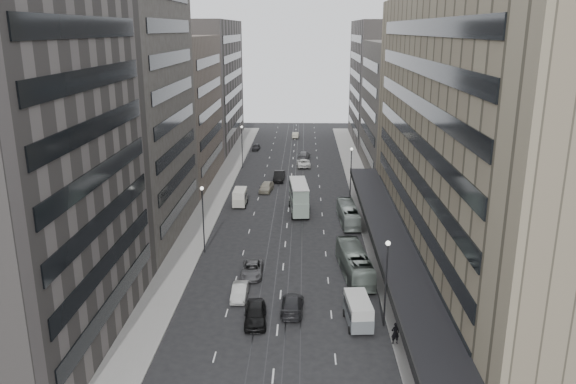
# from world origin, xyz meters

# --- Properties ---
(ground) EXTENTS (220.00, 220.00, 0.00)m
(ground) POSITION_xyz_m (0.00, 0.00, 0.00)
(ground) COLOR black
(ground) RESTS_ON ground
(sidewalk_right) EXTENTS (4.00, 125.00, 0.15)m
(sidewalk_right) POSITION_xyz_m (12.00, 37.50, 0.07)
(sidewalk_right) COLOR gray
(sidewalk_right) RESTS_ON ground
(sidewalk_left) EXTENTS (4.00, 125.00, 0.15)m
(sidewalk_left) POSITION_xyz_m (-12.00, 37.50, 0.07)
(sidewalk_left) COLOR gray
(sidewalk_left) RESTS_ON ground
(department_store) EXTENTS (19.20, 60.00, 30.00)m
(department_store) POSITION_xyz_m (21.45, 8.00, 14.95)
(department_store) COLOR #7C725B
(department_store) RESTS_ON ground
(building_right_mid) EXTENTS (15.00, 28.00, 24.00)m
(building_right_mid) POSITION_xyz_m (21.50, 52.00, 12.00)
(building_right_mid) COLOR #44403B
(building_right_mid) RESTS_ON ground
(building_right_far) EXTENTS (15.00, 32.00, 28.00)m
(building_right_far) POSITION_xyz_m (21.50, 82.00, 14.00)
(building_right_far) COLOR #66605C
(building_right_far) RESTS_ON ground
(building_left_a) EXTENTS (15.00, 28.00, 30.00)m
(building_left_a) POSITION_xyz_m (-21.50, -8.00, 15.00)
(building_left_a) COLOR #66605C
(building_left_a) RESTS_ON ground
(building_left_b) EXTENTS (15.00, 26.00, 34.00)m
(building_left_b) POSITION_xyz_m (-21.50, 19.00, 17.00)
(building_left_b) COLOR #44403B
(building_left_b) RESTS_ON ground
(building_left_c) EXTENTS (15.00, 28.00, 25.00)m
(building_left_c) POSITION_xyz_m (-21.50, 46.00, 12.50)
(building_left_c) COLOR #65584E
(building_left_c) RESTS_ON ground
(building_left_d) EXTENTS (15.00, 38.00, 28.00)m
(building_left_d) POSITION_xyz_m (-21.50, 79.00, 14.00)
(building_left_d) COLOR #66605C
(building_left_d) RESTS_ON ground
(lamp_right_near) EXTENTS (0.44, 0.44, 8.32)m
(lamp_right_near) POSITION_xyz_m (9.70, -5.00, 5.20)
(lamp_right_near) COLOR #262628
(lamp_right_near) RESTS_ON ground
(lamp_right_far) EXTENTS (0.44, 0.44, 8.32)m
(lamp_right_far) POSITION_xyz_m (9.70, 35.00, 5.20)
(lamp_right_far) COLOR #262628
(lamp_right_far) RESTS_ON ground
(lamp_left_near) EXTENTS (0.44, 0.44, 8.32)m
(lamp_left_near) POSITION_xyz_m (-9.70, 12.00, 5.20)
(lamp_left_near) COLOR #262628
(lamp_left_near) RESTS_ON ground
(lamp_left_far) EXTENTS (0.44, 0.44, 8.32)m
(lamp_left_far) POSITION_xyz_m (-9.70, 55.00, 5.20)
(lamp_left_far) COLOR #262628
(lamp_left_far) RESTS_ON ground
(bus_near) EXTENTS (3.59, 10.98, 3.00)m
(bus_near) POSITION_xyz_m (7.91, 5.84, 1.50)
(bus_near) COLOR slate
(bus_near) RESTS_ON ground
(bus_far) EXTENTS (2.77, 9.69, 2.67)m
(bus_far) POSITION_xyz_m (8.50, 23.25, 1.33)
(bus_far) COLOR gray
(bus_far) RESTS_ON ground
(double_decker) EXTENTS (3.16, 8.49, 4.55)m
(double_decker) POSITION_xyz_m (1.58, 27.70, 2.46)
(double_decker) COLOR gray
(double_decker) RESTS_ON ground
(vw_microbus) EXTENTS (2.55, 4.98, 2.60)m
(vw_microbus) POSITION_xyz_m (7.34, -4.81, 1.45)
(vw_microbus) COLOR slate
(vw_microbus) RESTS_ON ground
(panel_van) EXTENTS (2.07, 4.15, 2.61)m
(panel_van) POSITION_xyz_m (-7.46, 30.68, 1.44)
(panel_van) COLOR #B6B4A4
(panel_van) RESTS_ON ground
(sedan_0) EXTENTS (2.35, 5.14, 1.71)m
(sedan_0) POSITION_xyz_m (-2.10, -4.67, 0.86)
(sedan_0) COLOR black
(sedan_0) RESTS_ON ground
(sedan_1) EXTENTS (1.50, 4.23, 1.39)m
(sedan_1) POSITION_xyz_m (-4.09, 0.17, 0.69)
(sedan_1) COLOR #B5B5B1
(sedan_1) RESTS_ON ground
(sedan_2) EXTENTS (2.35, 4.97, 1.37)m
(sedan_2) POSITION_xyz_m (-3.33, 5.57, 0.68)
(sedan_2) COLOR #535255
(sedan_2) RESTS_ON ground
(sedan_3) EXTENTS (2.28, 5.24, 1.50)m
(sedan_3) POSITION_xyz_m (1.26, -2.55, 0.75)
(sedan_3) COLOR black
(sedan_3) RESTS_ON ground
(sedan_4) EXTENTS (2.58, 5.03, 1.64)m
(sedan_4) POSITION_xyz_m (-3.96, 38.74, 0.82)
(sedan_4) COLOR #9C9581
(sedan_4) RESTS_ON ground
(sedan_5) EXTENTS (2.02, 5.21, 1.69)m
(sedan_5) POSITION_xyz_m (-2.13, 45.80, 0.85)
(sedan_5) COLOR black
(sedan_5) RESTS_ON ground
(sedan_6) EXTENTS (2.79, 5.60, 1.52)m
(sedan_6) POSITION_xyz_m (2.20, 56.56, 0.76)
(sedan_6) COLOR white
(sedan_6) RESTS_ON ground
(sedan_7) EXTENTS (2.95, 5.74, 1.59)m
(sedan_7) POSITION_xyz_m (2.25, 63.45, 0.80)
(sedan_7) COLOR #5E5E61
(sedan_7) RESTS_ON ground
(sedan_8) EXTENTS (1.83, 4.03, 1.34)m
(sedan_8) POSITION_xyz_m (-8.50, 72.13, 0.67)
(sedan_8) COLOR #252528
(sedan_8) RESTS_ON ground
(sedan_9) EXTENTS (1.74, 4.46, 1.45)m
(sedan_9) POSITION_xyz_m (0.14, 87.01, 0.72)
(sedan_9) COLOR beige
(sedan_9) RESTS_ON ground
(pedestrian) EXTENTS (0.81, 0.62, 1.98)m
(pedestrian) POSITION_xyz_m (10.20, -8.21, 1.14)
(pedestrian) COLOR black
(pedestrian) RESTS_ON sidewalk_right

